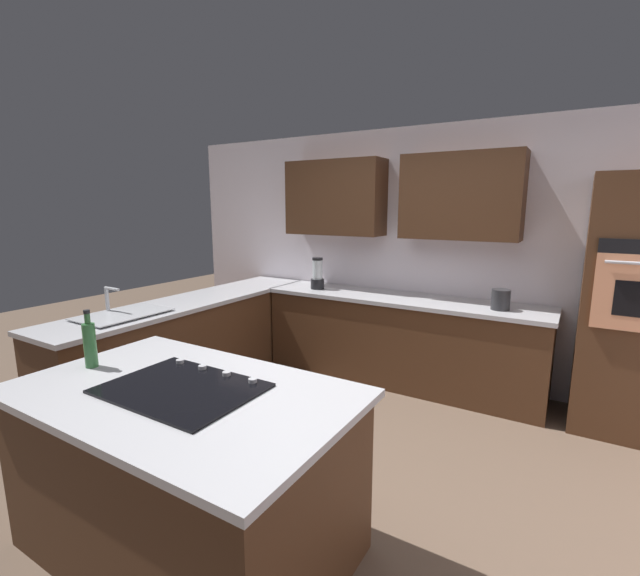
# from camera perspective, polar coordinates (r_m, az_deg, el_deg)

# --- Properties ---
(ground_plane) EXTENTS (14.00, 14.00, 0.00)m
(ground_plane) POSITION_cam_1_polar(r_m,az_deg,el_deg) (3.28, 0.18, -22.63)
(ground_plane) COLOR brown
(wall_back) EXTENTS (6.00, 0.44, 2.60)m
(wall_back) POSITION_cam_1_polar(r_m,az_deg,el_deg) (4.64, 12.46, 6.31)
(wall_back) COLOR silver
(wall_back) RESTS_ON ground
(lower_cabinets_back) EXTENTS (2.80, 0.60, 0.86)m
(lower_cabinets_back) POSITION_cam_1_polar(r_m,az_deg,el_deg) (4.55, 10.34, -6.99)
(lower_cabinets_back) COLOR #472B19
(lower_cabinets_back) RESTS_ON ground
(countertop_back) EXTENTS (2.84, 0.64, 0.04)m
(countertop_back) POSITION_cam_1_polar(r_m,az_deg,el_deg) (4.44, 10.54, -1.44)
(countertop_back) COLOR #B2B2B7
(countertop_back) RESTS_ON lower_cabinets_back
(lower_cabinets_side) EXTENTS (0.60, 2.90, 0.86)m
(lower_cabinets_side) POSITION_cam_1_polar(r_m,az_deg,el_deg) (4.55, -16.29, -7.26)
(lower_cabinets_side) COLOR #472B19
(lower_cabinets_side) RESTS_ON ground
(countertop_side) EXTENTS (0.64, 2.94, 0.04)m
(countertop_side) POSITION_cam_1_polar(r_m,az_deg,el_deg) (4.43, -16.60, -1.72)
(countertop_side) COLOR #B2B2B7
(countertop_side) RESTS_ON lower_cabinets_side
(island_base) EXTENTS (1.67, 0.99, 0.86)m
(island_base) POSITION_cam_1_polar(r_m,az_deg,el_deg) (2.55, -17.18, -22.40)
(island_base) COLOR #472B19
(island_base) RESTS_ON ground
(island_top) EXTENTS (1.75, 1.07, 0.04)m
(island_top) POSITION_cam_1_polar(r_m,az_deg,el_deg) (2.34, -17.81, -13.09)
(island_top) COLOR #B2B2B7
(island_top) RESTS_ON island_base
(wall_oven) EXTENTS (0.80, 0.66, 2.05)m
(wall_oven) POSITION_cam_1_polar(r_m,az_deg,el_deg) (4.16, 36.59, -2.12)
(wall_oven) COLOR #472B19
(wall_oven) RESTS_ON ground
(sink_unit) EXTENTS (0.46, 0.70, 0.23)m
(sink_unit) POSITION_cam_1_polar(r_m,az_deg,el_deg) (3.98, -24.67, -3.09)
(sink_unit) COLOR #515456
(sink_unit) RESTS_ON countertop_side
(cooktop) EXTENTS (0.76, 0.56, 0.03)m
(cooktop) POSITION_cam_1_polar(r_m,az_deg,el_deg) (2.33, -17.74, -12.43)
(cooktop) COLOR black
(cooktop) RESTS_ON island_top
(blender) EXTENTS (0.15, 0.15, 0.35)m
(blender) POSITION_cam_1_polar(r_m,az_deg,el_deg) (4.77, -0.34, 1.67)
(blender) COLOR black
(blender) RESTS_ON countertop_back
(kettle) EXTENTS (0.16, 0.16, 0.18)m
(kettle) POSITION_cam_1_polar(r_m,az_deg,el_deg) (4.14, 22.74, -1.41)
(kettle) COLOR #262628
(kettle) RESTS_ON countertop_back
(oil_bottle) EXTENTS (0.07, 0.07, 0.33)m
(oil_bottle) POSITION_cam_1_polar(r_m,az_deg,el_deg) (2.79, -28.10, -6.50)
(oil_bottle) COLOR #336B38
(oil_bottle) RESTS_ON island_top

